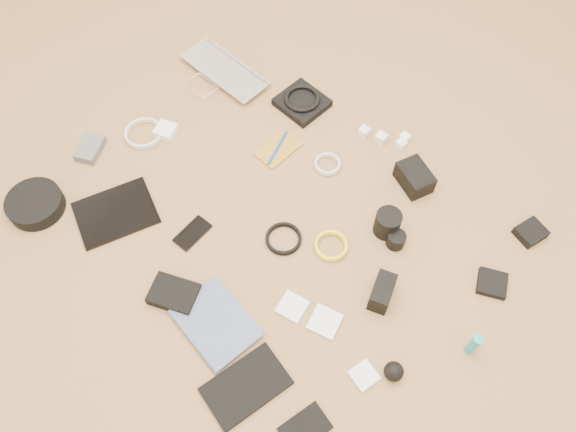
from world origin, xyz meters
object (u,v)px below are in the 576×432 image
Objects in this scene: paperback at (191,343)px; headphone_case at (35,204)px; phone at (192,233)px; laptop at (214,79)px; dslr_camera at (414,178)px; tablet at (116,213)px.

headphone_case is at bearing 99.62° from paperback.
phone is 0.67× the size of headphone_case.
laptop is 3.00× the size of phone.
paperback is (-0.18, -0.85, -0.02)m from dslr_camera.
laptop reaches higher than paperback.
laptop is 2.00× the size of headphone_case.
paperback is (0.70, -0.01, -0.01)m from headphone_case.
headphone_case is (-0.06, -0.76, 0.01)m from laptop.
dslr_camera reaches higher than phone.
laptop is at bearing 127.08° from phone.
dslr_camera is 1.02× the size of phone.
laptop is at bearing 49.80° from paperback.
headphone_case is at bearing -120.18° from tablet.
laptop is 1.00m from paperback.
tablet is 1.36× the size of headphone_case.
paperback is (0.49, -0.15, 0.01)m from tablet.
tablet is 0.51m from paperback.
dslr_camera is at bearing 71.33° from tablet.
dslr_camera reaches higher than paperback.
dslr_camera is at bearing -1.76° from paperback.
headphone_case is (-0.45, -0.25, 0.02)m from phone.
phone is 0.51× the size of paperback.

